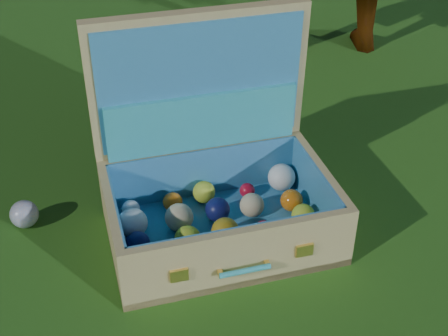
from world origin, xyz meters
The scene contains 3 objects.
ground centered at (0.00, 0.00, 0.00)m, with size 60.00×60.00×0.00m, color #215114.
stray_ball centered at (-0.45, -0.19, 0.04)m, with size 0.07×0.07×0.07m, color #4579B5.
suitcase centered at (0.04, -0.13, 0.15)m, with size 0.66×0.58×0.53m.
Camera 1 is at (0.21, -1.39, 1.05)m, focal length 50.00 mm.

